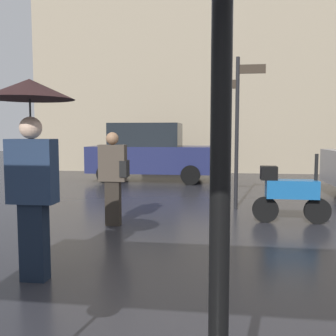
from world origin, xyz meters
TOP-DOWN VIEW (x-y plane):
  - pedestrian_with_umbrella at (-1.91, 1.47)m, footprint 0.93×0.93m
  - pedestrian_with_bag at (-1.74, 4.00)m, footprint 0.50×0.24m
  - parked_scooter at (1.28, 4.58)m, footprint 1.35×0.32m
  - parked_car_left at (-2.25, 10.23)m, footprint 4.14×1.88m
  - street_signpost at (0.41, 5.79)m, footprint 1.08×0.08m

SIDE VIEW (x-z plane):
  - parked_scooter at x=1.28m, z-range -0.06..1.17m
  - pedestrian_with_bag at x=-1.74m, z-range 0.11..1.72m
  - parked_car_left at x=-2.25m, z-range 0.00..1.93m
  - pedestrian_with_umbrella at x=-1.91m, z-range 0.52..2.68m
  - street_signpost at x=0.41m, z-range 0.33..3.48m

